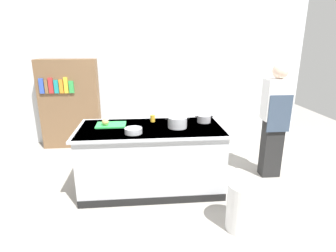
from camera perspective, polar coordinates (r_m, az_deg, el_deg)
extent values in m
plane|color=#9E9991|center=(4.04, -3.35, -12.55)|extent=(10.00, 10.00, 0.00)
cube|color=silver|center=(5.63, -4.45, 12.02)|extent=(6.40, 0.12, 3.00)
cube|color=#B7BABF|center=(3.84, -3.46, -6.71)|extent=(1.90, 0.90, 0.90)
cube|color=#B7BABF|center=(3.68, -3.58, -0.50)|extent=(1.98, 0.98, 0.03)
cube|color=black|center=(3.62, -3.07, -15.43)|extent=(1.90, 0.01, 0.10)
cube|color=green|center=(3.83, -11.83, 0.23)|extent=(0.40, 0.28, 0.02)
sphere|color=tan|center=(3.78, -12.99, 0.84)|extent=(0.09, 0.09, 0.09)
cylinder|color=#B7BABF|center=(3.65, 1.98, 0.76)|extent=(0.25, 0.25, 0.14)
cube|color=black|center=(3.62, -0.24, 1.46)|extent=(0.04, 0.02, 0.01)
cube|color=black|center=(3.65, 4.19, 1.57)|extent=(0.04, 0.02, 0.01)
cylinder|color=#99999E|center=(3.93, 7.52, 1.50)|extent=(0.19, 0.19, 0.10)
cube|color=black|center=(3.89, 5.97, 1.96)|extent=(0.04, 0.02, 0.01)
cube|color=black|center=(3.94, 9.10, 2.03)|extent=(0.04, 0.02, 0.01)
cylinder|color=#B7BABF|center=(3.45, -7.24, -0.97)|extent=(0.22, 0.22, 0.07)
cylinder|color=yellow|center=(3.92, -3.23, 1.60)|extent=(0.07, 0.07, 0.10)
cylinder|color=white|center=(3.22, 15.72, -15.91)|extent=(0.39, 0.39, 0.55)
cube|color=#242424|center=(4.47, 20.78, -4.31)|extent=(0.28, 0.20, 0.90)
cube|color=silver|center=(4.27, 21.84, 5.12)|extent=(0.38, 0.24, 0.60)
sphere|color=beige|center=(4.21, 22.46, 10.58)|extent=(0.22, 0.22, 0.22)
cube|color=#38475B|center=(4.20, 22.32, 2.35)|extent=(0.34, 0.02, 0.54)
cube|color=brown|center=(5.61, -19.79, 4.31)|extent=(1.10, 0.28, 1.70)
cube|color=#3351B7|center=(5.52, -24.94, 7.59)|extent=(0.08, 0.03, 0.28)
cube|color=brown|center=(5.49, -24.09, 7.48)|extent=(0.06, 0.03, 0.24)
cube|color=red|center=(5.46, -23.30, 7.76)|extent=(0.08, 0.03, 0.28)
cube|color=teal|center=(5.44, -22.32, 7.62)|extent=(0.08, 0.03, 0.24)
cube|color=orange|center=(5.41, -21.43, 7.70)|extent=(0.07, 0.03, 0.25)
cube|color=yellow|center=(5.39, -20.56, 7.98)|extent=(0.07, 0.03, 0.29)
cube|color=green|center=(5.37, -19.55, 7.70)|extent=(0.09, 0.03, 0.22)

